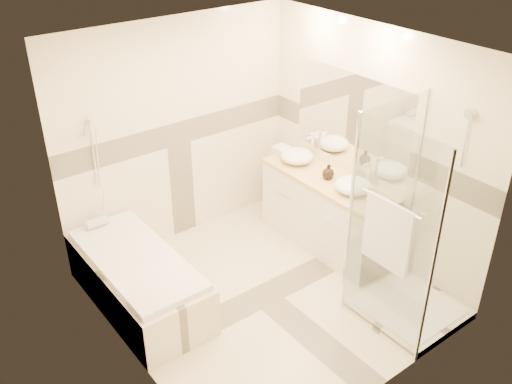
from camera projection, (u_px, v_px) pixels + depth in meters
room at (268, 184)px, 5.15m from camera, size 2.82×3.02×2.52m
bathtub at (138, 278)px, 5.48m from camera, size 0.75×1.70×0.56m
vanity at (326, 212)px, 6.32m from camera, size 0.58×1.62×0.85m
shower_enclosure at (399, 271)px, 5.25m from camera, size 0.96×0.93×2.04m
vessel_sink_near at (297, 156)px, 6.41m from camera, size 0.37×0.37×0.15m
vessel_sink_far at (353, 185)px, 5.81m from camera, size 0.37×0.37×0.15m
faucet_near at (312, 145)px, 6.48m from camera, size 0.11×0.03×0.27m
faucet_far at (368, 172)px, 5.89m from camera, size 0.11×0.03×0.27m
amenity_bottle_a at (328, 172)px, 6.06m from camera, size 0.08×0.08×0.16m
amenity_bottle_b at (328, 172)px, 6.06m from camera, size 0.17×0.17×0.17m
folded_towels at (285, 152)px, 6.57m from camera, size 0.19×0.30×0.09m
rolled_towel at (97, 222)px, 5.78m from camera, size 0.22×0.10×0.10m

